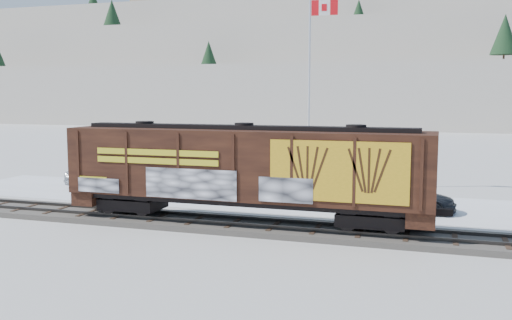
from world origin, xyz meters
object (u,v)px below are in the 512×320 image
(flagpole, at_px, (310,118))
(car_dark, at_px, (405,197))
(car_silver, at_px, (97,177))
(car_white, at_px, (220,184))
(hopper_railcar, at_px, (244,168))

(flagpole, xyz_separation_m, car_dark, (6.64, -5.83, -3.98))
(car_silver, distance_m, car_white, 8.67)
(hopper_railcar, bearing_deg, car_white, 118.80)
(flagpole, relative_size, car_white, 3.04)
(car_dark, bearing_deg, flagpole, 54.63)
(car_silver, height_order, car_dark, car_silver)
(hopper_railcar, distance_m, car_dark, 9.85)
(hopper_railcar, height_order, flagpole, flagpole)
(flagpole, bearing_deg, car_dark, -41.32)
(hopper_railcar, distance_m, car_white, 9.59)
(hopper_railcar, bearing_deg, car_dark, 42.52)
(car_silver, height_order, car_white, car_silver)
(car_silver, bearing_deg, hopper_railcar, -112.51)
(hopper_railcar, bearing_deg, car_silver, 149.98)
(car_dark, bearing_deg, car_silver, 92.85)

